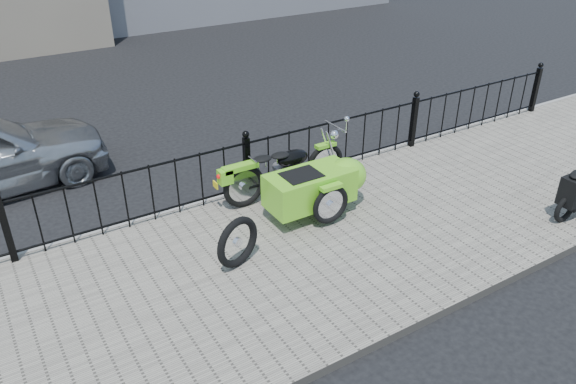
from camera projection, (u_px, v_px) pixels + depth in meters
ground at (291, 237)px, 8.13m from camera, size 120.00×120.00×0.00m
sidewalk at (310, 250)px, 7.73m from camera, size 30.00×3.80×0.12m
curb at (244, 192)px, 9.17m from camera, size 30.00×0.10×0.12m
iron_fence at (247, 167)px, 8.81m from camera, size 14.11×0.11×1.08m
motorcycle_sidecar at (314, 181)px, 8.39m from camera, size 2.28×1.48×0.98m
spare_tire at (238, 242)px, 7.18m from camera, size 0.70×0.32×0.70m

